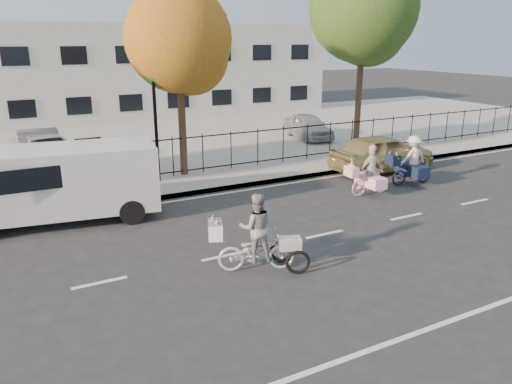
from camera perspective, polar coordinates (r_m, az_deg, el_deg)
ground at (r=12.37m, az=-3.60°, el=-7.31°), size 120.00×120.00×0.00m
road_markings at (r=12.36m, az=-3.60°, el=-7.29°), size 60.00×9.52×0.01m
curb at (r=16.77m, az=-10.82°, el=-0.64°), size 60.00×0.10×0.15m
sidewalk at (r=17.74m, az=-11.85°, el=0.28°), size 60.00×2.20×0.15m
parking_lot at (r=26.18m, az=-17.49°, el=5.27°), size 60.00×15.60×0.15m
iron_fence at (r=18.55m, az=-12.99°, el=3.59°), size 58.00×0.06×1.50m
building at (r=35.63m, az=-21.15°, el=12.64°), size 34.00×10.00×6.00m
lamppost at (r=17.93m, az=-11.55°, el=10.41°), size 0.36×0.36×4.33m
street_sign at (r=17.68m, az=-18.53°, el=4.19°), size 0.85×0.06×1.80m
zebra_trike at (r=11.38m, az=0.07°, el=-5.62°), size 2.13×1.44×1.84m
unicorn_bike at (r=17.30m, az=12.92°, el=1.73°), size 1.72×1.20×1.74m
bull_bike at (r=18.97m, az=17.38°, el=2.96°), size 1.95×1.34×1.79m
white_van at (r=15.34m, az=-22.30°, el=1.05°), size 6.37×2.89×2.17m
gold_sedan at (r=20.55m, az=14.25°, el=4.38°), size 4.43×1.80×1.51m
pedestrian at (r=16.38m, az=-25.56°, el=1.23°), size 0.78×0.62×1.89m
lot_car_b at (r=21.10m, az=-22.73°, el=4.12°), size 2.92×5.20×1.37m
lot_car_c at (r=21.77m, az=-23.47°, el=4.50°), size 1.61×4.42×1.45m
lot_car_d at (r=26.10m, az=5.95°, el=7.51°), size 1.98×3.87×1.26m
tree_mid at (r=18.76m, az=-8.46°, el=16.35°), size 3.83×3.83×7.01m
tree_east at (r=23.83m, az=12.38°, el=19.30°), size 4.79×4.79×8.79m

